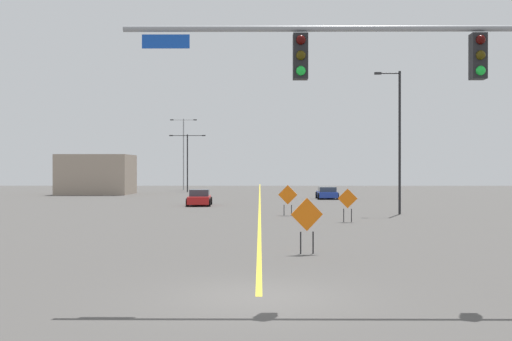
{
  "coord_description": "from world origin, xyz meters",
  "views": [
    {
      "loc": [
        0.03,
        -14.31,
        2.95
      ],
      "look_at": [
        -0.27,
        32.11,
        2.83
      ],
      "focal_mm": 43.63,
      "sensor_mm": 36.0,
      "label": 1
    }
  ],
  "objects_px": {
    "car_blue_near": "(327,193)",
    "street_lamp_mid_right": "(187,157)",
    "construction_sign_right_lane": "(307,218)",
    "car_red_mid": "(199,198)",
    "street_lamp_near_left": "(398,136)",
    "street_lamp_far_right": "(184,149)",
    "construction_sign_left_lane": "(288,196)",
    "traffic_signal_assembly": "(473,80)",
    "construction_sign_left_shoulder": "(348,201)"
  },
  "relations": [
    {
      "from": "car_blue_near",
      "to": "street_lamp_mid_right",
      "type": "bearing_deg",
      "value": 131.7
    },
    {
      "from": "construction_sign_right_lane",
      "to": "car_red_mid",
      "type": "distance_m",
      "value": 29.16
    },
    {
      "from": "street_lamp_mid_right",
      "to": "car_red_mid",
      "type": "distance_m",
      "value": 29.5
    },
    {
      "from": "street_lamp_near_left",
      "to": "construction_sign_right_lane",
      "type": "bearing_deg",
      "value": -111.28
    },
    {
      "from": "street_lamp_far_right",
      "to": "street_lamp_mid_right",
      "type": "xyz_separation_m",
      "value": [
        1.42,
        -7.44,
        -1.28
      ]
    },
    {
      "from": "street_lamp_far_right",
      "to": "street_lamp_mid_right",
      "type": "relative_size",
      "value": 1.35
    },
    {
      "from": "street_lamp_far_right",
      "to": "construction_sign_left_lane",
      "type": "height_order",
      "value": "street_lamp_far_right"
    },
    {
      "from": "traffic_signal_assembly",
      "to": "construction_sign_left_lane",
      "type": "bearing_deg",
      "value": 97.14
    },
    {
      "from": "construction_sign_right_lane",
      "to": "construction_sign_left_shoulder",
      "type": "height_order",
      "value": "construction_sign_right_lane"
    },
    {
      "from": "construction_sign_left_lane",
      "to": "street_lamp_near_left",
      "type": "bearing_deg",
      "value": 8.72
    },
    {
      "from": "street_lamp_near_left",
      "to": "construction_sign_left_lane",
      "type": "distance_m",
      "value": 8.26
    },
    {
      "from": "street_lamp_near_left",
      "to": "construction_sign_right_lane",
      "type": "xyz_separation_m",
      "value": [
        -7.36,
        -18.89,
        -3.83
      ]
    },
    {
      "from": "construction_sign_left_shoulder",
      "to": "car_blue_near",
      "type": "xyz_separation_m",
      "value": [
        1.74,
        26.71,
        -0.6
      ]
    },
    {
      "from": "traffic_signal_assembly",
      "to": "construction_sign_left_shoulder",
      "type": "relative_size",
      "value": 6.65
    },
    {
      "from": "street_lamp_near_left",
      "to": "car_red_mid",
      "type": "distance_m",
      "value": 17.41
    },
    {
      "from": "construction_sign_right_lane",
      "to": "car_red_mid",
      "type": "bearing_deg",
      "value": 102.9
    },
    {
      "from": "car_red_mid",
      "to": "construction_sign_right_lane",
      "type": "bearing_deg",
      "value": -77.1
    },
    {
      "from": "traffic_signal_assembly",
      "to": "car_red_mid",
      "type": "relative_size",
      "value": 3.14
    },
    {
      "from": "car_red_mid",
      "to": "car_blue_near",
      "type": "bearing_deg",
      "value": 44.18
    },
    {
      "from": "traffic_signal_assembly",
      "to": "construction_sign_left_shoulder",
      "type": "distance_m",
      "value": 20.48
    },
    {
      "from": "street_lamp_mid_right",
      "to": "construction_sign_left_lane",
      "type": "distance_m",
      "value": 41.19
    },
    {
      "from": "street_lamp_mid_right",
      "to": "car_red_mid",
      "type": "xyz_separation_m",
      "value": [
        4.36,
        -28.92,
        -3.89
      ]
    },
    {
      "from": "street_lamp_far_right",
      "to": "construction_sign_left_shoulder",
      "type": "xyz_separation_m",
      "value": [
        15.51,
        -51.91,
        -4.57
      ]
    },
    {
      "from": "street_lamp_near_left",
      "to": "construction_sign_left_lane",
      "type": "xyz_separation_m",
      "value": [
        -7.23,
        -1.11,
        -3.86
      ]
    },
    {
      "from": "street_lamp_far_right",
      "to": "street_lamp_near_left",
      "type": "bearing_deg",
      "value": -66.83
    },
    {
      "from": "street_lamp_far_right",
      "to": "street_lamp_near_left",
      "type": "height_order",
      "value": "street_lamp_far_right"
    },
    {
      "from": "construction_sign_left_lane",
      "to": "car_blue_near",
      "type": "distance_m",
      "value": 22.33
    },
    {
      "from": "street_lamp_near_left",
      "to": "construction_sign_right_lane",
      "type": "height_order",
      "value": "street_lamp_near_left"
    },
    {
      "from": "street_lamp_mid_right",
      "to": "traffic_signal_assembly",
      "type": "bearing_deg",
      "value": -77.66
    },
    {
      "from": "street_lamp_mid_right",
      "to": "construction_sign_left_lane",
      "type": "xyz_separation_m",
      "value": [
        11.0,
        -39.56,
        -3.27
      ]
    },
    {
      "from": "street_lamp_near_left",
      "to": "construction_sign_left_shoulder",
      "type": "height_order",
      "value": "street_lamp_near_left"
    },
    {
      "from": "street_lamp_near_left",
      "to": "street_lamp_mid_right",
      "type": "relative_size",
      "value": 1.27
    },
    {
      "from": "construction_sign_left_shoulder",
      "to": "street_lamp_mid_right",
      "type": "bearing_deg",
      "value": 107.58
    },
    {
      "from": "construction_sign_right_lane",
      "to": "car_blue_near",
      "type": "xyz_separation_m",
      "value": [
        4.96,
        39.57,
        -0.66
      ]
    },
    {
      "from": "street_lamp_mid_right",
      "to": "car_red_mid",
      "type": "relative_size",
      "value": 1.86
    },
    {
      "from": "car_red_mid",
      "to": "car_blue_near",
      "type": "relative_size",
      "value": 0.96
    },
    {
      "from": "car_red_mid",
      "to": "street_lamp_near_left",
      "type": "bearing_deg",
      "value": -34.51
    },
    {
      "from": "construction_sign_left_lane",
      "to": "street_lamp_mid_right",
      "type": "bearing_deg",
      "value": 105.54
    },
    {
      "from": "street_lamp_mid_right",
      "to": "construction_sign_left_lane",
      "type": "height_order",
      "value": "street_lamp_mid_right"
    },
    {
      "from": "street_lamp_near_left",
      "to": "street_lamp_mid_right",
      "type": "xyz_separation_m",
      "value": [
        -18.22,
        38.45,
        -0.59
      ]
    },
    {
      "from": "traffic_signal_assembly",
      "to": "street_lamp_mid_right",
      "type": "relative_size",
      "value": 1.68
    },
    {
      "from": "traffic_signal_assembly",
      "to": "car_blue_near",
      "type": "distance_m",
      "value": 47.07
    },
    {
      "from": "construction_sign_left_lane",
      "to": "construction_sign_left_shoulder",
      "type": "xyz_separation_m",
      "value": [
        3.1,
        -4.92,
        -0.03
      ]
    },
    {
      "from": "traffic_signal_assembly",
      "to": "construction_sign_left_lane",
      "type": "distance_m",
      "value": 25.52
    },
    {
      "from": "traffic_signal_assembly",
      "to": "street_lamp_near_left",
      "type": "xyz_separation_m",
      "value": [
        4.09,
        26.15,
        0.07
      ]
    },
    {
      "from": "construction_sign_right_lane",
      "to": "construction_sign_left_shoulder",
      "type": "xyz_separation_m",
      "value": [
        3.23,
        12.86,
        -0.06
      ]
    },
    {
      "from": "street_lamp_near_left",
      "to": "traffic_signal_assembly",
      "type": "bearing_deg",
      "value": -98.88
    },
    {
      "from": "street_lamp_far_right",
      "to": "street_lamp_mid_right",
      "type": "bearing_deg",
      "value": -79.22
    },
    {
      "from": "street_lamp_near_left",
      "to": "street_lamp_mid_right",
      "type": "height_order",
      "value": "street_lamp_near_left"
    },
    {
      "from": "car_red_mid",
      "to": "construction_sign_left_shoulder",
      "type": "bearing_deg",
      "value": -57.96
    }
  ]
}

